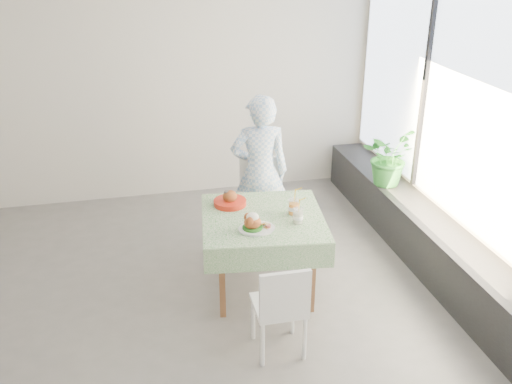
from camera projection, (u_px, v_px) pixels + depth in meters
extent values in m
plane|color=#5D5A58|center=(139.00, 315.00, 4.88)|extent=(6.00, 6.00, 0.00)
cube|color=beige|center=(120.00, 85.00, 6.53)|extent=(6.00, 0.02, 2.80)
cube|color=beige|center=(478.00, 134.00, 4.92)|extent=(0.02, 5.00, 2.80)
cube|color=#D1E0F9|center=(479.00, 106.00, 4.82)|extent=(0.01, 4.80, 2.18)
cube|color=black|center=(439.00, 252.00, 5.36)|extent=(0.40, 4.80, 0.50)
cube|color=brown|center=(263.00, 220.00, 4.96)|extent=(1.01, 1.01, 0.04)
cube|color=beige|center=(263.00, 217.00, 4.95)|extent=(1.17, 1.17, 0.01)
cube|color=white|center=(262.00, 207.00, 5.75)|extent=(0.51, 0.51, 0.04)
cube|color=white|center=(261.00, 177.00, 5.83)|extent=(0.44, 0.12, 0.44)
cube|color=white|center=(279.00, 305.00, 4.32)|extent=(0.38, 0.38, 0.04)
cube|color=white|center=(285.00, 295.00, 4.08)|extent=(0.38, 0.04, 0.38)
imported|color=#89AFDB|center=(260.00, 173.00, 5.70)|extent=(0.62, 0.44, 1.60)
cylinder|color=white|center=(257.00, 229.00, 4.72)|extent=(0.31, 0.31, 0.02)
cylinder|color=#134A12|center=(253.00, 228.00, 4.71)|extent=(0.17, 0.17, 0.02)
ellipsoid|color=brown|center=(253.00, 222.00, 4.69)|extent=(0.14, 0.13, 0.11)
ellipsoid|color=white|center=(253.00, 217.00, 4.66)|extent=(0.10, 0.10, 0.07)
cylinder|color=maroon|center=(268.00, 226.00, 4.72)|extent=(0.05, 0.05, 0.03)
cylinder|color=white|center=(294.00, 207.00, 4.96)|extent=(0.10, 0.10, 0.14)
cylinder|color=orange|center=(294.00, 209.00, 4.96)|extent=(0.08, 0.08, 0.10)
cylinder|color=white|center=(294.00, 200.00, 4.93)|extent=(0.10, 0.10, 0.01)
cylinder|color=gold|center=(295.00, 194.00, 4.91)|extent=(0.01, 0.03, 0.19)
cylinder|color=white|center=(298.00, 216.00, 4.81)|extent=(0.09, 0.09, 0.13)
cylinder|color=beige|center=(298.00, 217.00, 4.82)|extent=(0.08, 0.08, 0.09)
cylinder|color=white|center=(298.00, 209.00, 4.79)|extent=(0.09, 0.09, 0.01)
cylinder|color=gold|center=(299.00, 204.00, 4.77)|extent=(0.01, 0.03, 0.17)
cylinder|color=#B32312|center=(230.00, 202.00, 5.15)|extent=(0.30, 0.30, 0.05)
cylinder|color=white|center=(230.00, 201.00, 5.14)|extent=(0.25, 0.25, 0.02)
ellipsoid|color=brown|center=(230.00, 196.00, 5.12)|extent=(0.13, 0.12, 0.11)
imported|color=#26732E|center=(388.00, 156.00, 6.09)|extent=(0.74, 0.73, 0.63)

